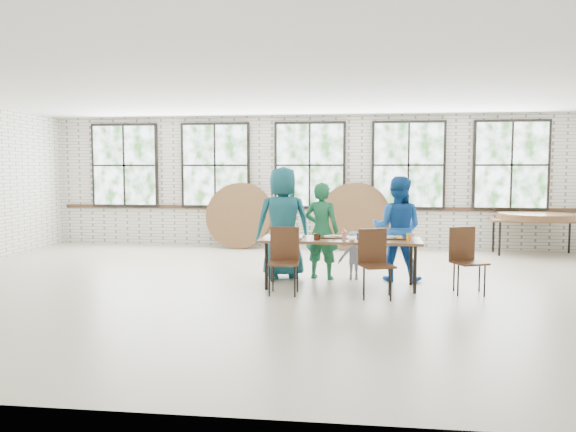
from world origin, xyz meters
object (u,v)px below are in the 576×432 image
object	(u,v)px
dining_table	(340,242)
storage_table	(536,222)
chair_near_left	(284,255)
chair_near_right	(375,257)

from	to	relation	value
dining_table	storage_table	size ratio (longest dim) A/B	1.32
dining_table	chair_near_left	xyz separation A→B (m)	(-0.79, -0.49, -0.13)
chair_near_right	chair_near_left	bearing A→B (deg)	157.10
dining_table	storage_table	distance (m)	5.47
chair_near_right	storage_table	distance (m)	5.55
chair_near_left	storage_table	size ratio (longest dim) A/B	0.52
chair_near_right	storage_table	size ratio (longest dim) A/B	0.52
storage_table	dining_table	bearing A→B (deg)	-132.82
dining_table	chair_near_left	world-z (taller)	chair_near_left
dining_table	chair_near_right	size ratio (longest dim) A/B	2.55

